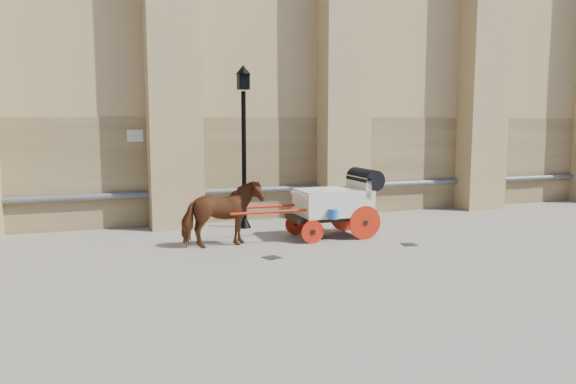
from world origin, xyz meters
name	(u,v)px	position (x,y,z in m)	size (l,w,h in m)	color
ground	(248,253)	(0.00, 0.00, 0.00)	(90.00, 90.00, 0.00)	gray
horse	(222,214)	(-0.38, 0.82, 0.77)	(0.83, 1.82, 1.54)	#5F2F15
carriage	(338,200)	(2.64, 1.00, 0.91)	(3.87, 1.37, 1.69)	black
street_lamp	(244,142)	(0.73, 2.92, 2.33)	(0.41, 0.41, 4.36)	black
drain_grate_near	(272,257)	(0.37, -0.59, 0.01)	(0.32, 0.32, 0.01)	black
drain_grate_far	(409,245)	(3.80, -0.49, 0.01)	(0.32, 0.32, 0.01)	black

